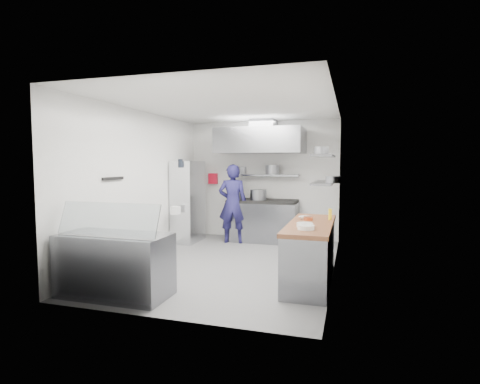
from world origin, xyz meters
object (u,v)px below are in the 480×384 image
(wire_rack, at_px, (188,202))
(display_case, at_px, (115,265))
(chef, at_px, (233,204))
(gas_range, at_px, (263,222))

(wire_rack, xyz_separation_m, display_case, (0.53, -3.56, -0.50))
(display_case, bearing_deg, chef, 82.41)
(gas_range, xyz_separation_m, display_case, (-1.10, -4.10, -0.03))
(chef, bearing_deg, wire_rack, -1.61)
(chef, distance_m, display_case, 3.78)
(chef, relative_size, display_case, 1.19)
(gas_range, xyz_separation_m, wire_rack, (-1.63, -0.54, 0.48))
(chef, distance_m, wire_rack, 1.04)
(chef, xyz_separation_m, display_case, (-0.50, -3.72, -0.47))
(gas_range, distance_m, chef, 0.84)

